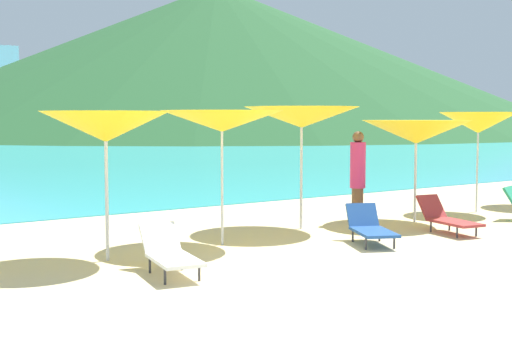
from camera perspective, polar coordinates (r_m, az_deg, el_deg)
ground_plane at (r=17.93m, az=-14.12°, el=-3.24°), size 50.00×100.00×0.30m
headland_hill at (r=103.39m, az=-3.22°, el=9.13°), size 101.60×101.60×21.53m
umbrella_3 at (r=10.69m, az=-12.30°, el=3.54°), size 2.16×2.16×2.29m
umbrella_4 at (r=11.80m, az=-2.83°, el=4.08°), size 2.11×2.11×2.31m
umbrella_5 at (r=13.52m, az=3.78°, el=4.39°), size 2.45×2.45×2.40m
umbrella_6 at (r=14.78m, az=13.07°, el=3.11°), size 2.33×2.33×2.13m
umbrella_7 at (r=16.72m, az=17.87°, el=3.77°), size 1.91×1.91×2.31m
lounge_chair_0 at (r=12.17m, az=9.42°, el=-4.63°), size 1.07×1.42×0.65m
lounge_chair_4 at (r=9.77m, az=-7.11°, el=-6.75°), size 0.80×1.51×0.65m
lounge_chair_5 at (r=13.64m, az=15.49°, el=-3.76°), size 0.76×1.47×0.67m
beachgoer_0 at (r=14.47m, az=8.39°, el=-0.27°), size 0.32×0.32×1.91m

